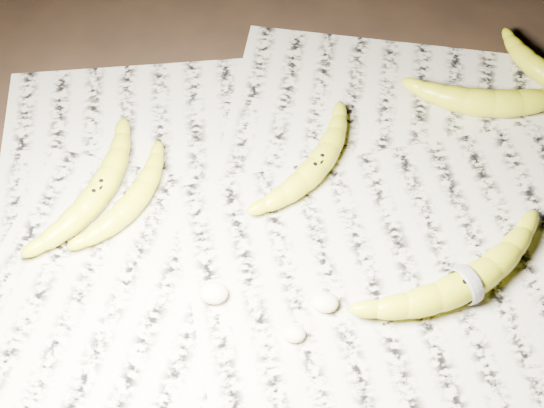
# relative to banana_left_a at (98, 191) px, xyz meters

# --- Properties ---
(ground) EXTENTS (3.00, 3.00, 0.00)m
(ground) POSITION_rel_banana_left_a_xyz_m (0.24, -0.04, -0.03)
(ground) COLOR black
(ground) RESTS_ON ground
(newspaper_patch) EXTENTS (0.90, 0.70, 0.01)m
(newspaper_patch) POSITION_rel_banana_left_a_xyz_m (0.25, -0.01, -0.02)
(newspaper_patch) COLOR #BAB59F
(newspaper_patch) RESTS_ON ground
(banana_left_a) EXTENTS (0.13, 0.22, 0.04)m
(banana_left_a) POSITION_rel_banana_left_a_xyz_m (0.00, 0.00, 0.00)
(banana_left_a) COLOR yellow
(banana_left_a) RESTS_ON newspaper_patch
(banana_left_b) EXTENTS (0.12, 0.17, 0.03)m
(banana_left_b) POSITION_rel_banana_left_a_xyz_m (0.05, -0.01, -0.00)
(banana_left_b) COLOR yellow
(banana_left_b) RESTS_ON newspaper_patch
(banana_center) EXTENTS (0.15, 0.20, 0.04)m
(banana_center) POSITION_rel_banana_left_a_xyz_m (0.29, 0.07, -0.00)
(banana_center) COLOR yellow
(banana_center) RESTS_ON newspaper_patch
(banana_taped) EXTENTS (0.24, 0.19, 0.04)m
(banana_taped) POSITION_rel_banana_left_a_xyz_m (0.47, -0.10, 0.00)
(banana_taped) COLOR yellow
(banana_taped) RESTS_ON newspaper_patch
(banana_upper_a) EXTENTS (0.22, 0.07, 0.04)m
(banana_upper_a) POSITION_rel_banana_left_a_xyz_m (0.53, 0.20, 0.00)
(banana_upper_a) COLOR yellow
(banana_upper_a) RESTS_ON newspaper_patch
(banana_upper_b) EXTENTS (0.15, 0.15, 0.03)m
(banana_upper_b) POSITION_rel_banana_left_a_xyz_m (0.61, 0.27, -0.00)
(banana_upper_b) COLOR yellow
(banana_upper_b) RESTS_ON newspaper_patch
(measuring_tape) EXTENTS (0.03, 0.05, 0.05)m
(measuring_tape) POSITION_rel_banana_left_a_xyz_m (0.47, -0.10, 0.00)
(measuring_tape) COLOR white
(measuring_tape) RESTS_ON newspaper_patch
(flesh_chunk_a) EXTENTS (0.04, 0.03, 0.02)m
(flesh_chunk_a) POSITION_rel_banana_left_a_xyz_m (0.17, -0.13, -0.01)
(flesh_chunk_a) COLOR beige
(flesh_chunk_a) RESTS_ON newspaper_patch
(flesh_chunk_b) EXTENTS (0.03, 0.02, 0.02)m
(flesh_chunk_b) POSITION_rel_banana_left_a_xyz_m (0.27, -0.18, -0.01)
(flesh_chunk_b) COLOR beige
(flesh_chunk_b) RESTS_ON newspaper_patch
(flesh_chunk_c) EXTENTS (0.03, 0.03, 0.02)m
(flesh_chunk_c) POSITION_rel_banana_left_a_xyz_m (0.31, -0.13, -0.01)
(flesh_chunk_c) COLOR beige
(flesh_chunk_c) RESTS_ON newspaper_patch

